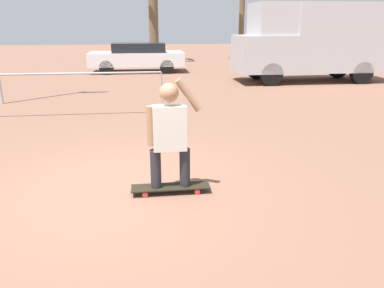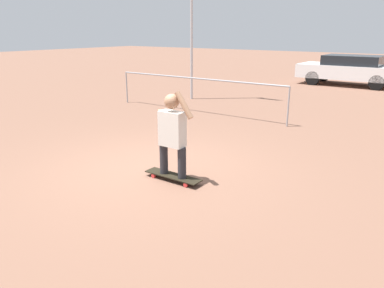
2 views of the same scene
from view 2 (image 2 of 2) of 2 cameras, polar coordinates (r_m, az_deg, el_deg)
The scene contains 5 objects.
ground_plane at distance 6.97m, azimuth -6.41°, elevation -3.65°, with size 80.00×80.00×0.00m, color brown.
skateboard at distance 6.35m, azimuth -2.92°, elevation -4.90°, with size 1.05×0.26×0.09m.
person_skateboarder at distance 6.10m, azimuth -3.04°, elevation 2.03°, with size 0.70×0.24×1.44m.
parked_car_white at distance 18.82m, azimuth 22.93°, elevation 10.45°, with size 4.39×1.91×1.35m.
plaza_railing_segment at distance 11.41m, azimuth 0.61°, elevation 9.39°, with size 5.93×0.05×1.08m.
Camera 2 is at (4.40, -4.82, 2.44)m, focal length 35.00 mm.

